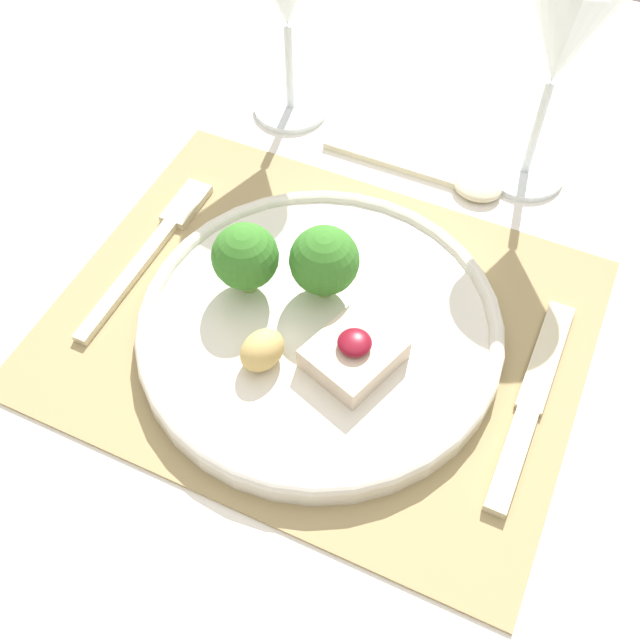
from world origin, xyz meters
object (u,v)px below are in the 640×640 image
(fork, at_px, (155,245))
(wine_glass_near, at_px, (565,35))
(spoon, at_px, (450,179))
(knife, at_px, (527,414))
(dinner_plate, at_px, (317,320))

(fork, distance_m, wine_glass_near, 0.37)
(fork, xyz_separation_m, spoon, (0.20, 0.18, -0.00))
(knife, xyz_separation_m, wine_glass_near, (-0.07, 0.25, 0.14))
(fork, xyz_separation_m, knife, (0.33, -0.03, 0.00))
(dinner_plate, xyz_separation_m, knife, (0.17, -0.00, -0.01))
(spoon, relative_size, wine_glass_near, 0.87)
(fork, height_order, knife, knife)
(dinner_plate, distance_m, spoon, 0.21)
(knife, relative_size, spoon, 1.09)
(dinner_plate, xyz_separation_m, wine_glass_near, (0.10, 0.24, 0.12))
(knife, relative_size, wine_glass_near, 0.94)
(dinner_plate, distance_m, knife, 0.17)
(fork, relative_size, knife, 1.00)
(wine_glass_near, bearing_deg, dinner_plate, -112.09)
(spoon, bearing_deg, fork, -139.40)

